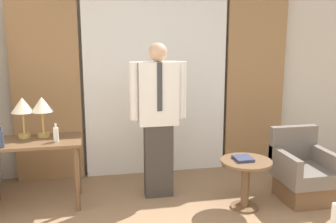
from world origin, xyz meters
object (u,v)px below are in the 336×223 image
table_lamp_right (42,107)px  bottle_by_lamp (1,139)px  bottle_near_edge (56,134)px  side_table (246,176)px  armchair (302,174)px  person (158,115)px  book (243,158)px  table_lamp_left (22,107)px  desk (33,152)px

table_lamp_right → bottle_by_lamp: bearing=-136.6°
bottle_near_edge → side_table: size_ratio=0.36×
bottle_near_edge → bottle_by_lamp: size_ratio=0.94×
armchair → table_lamp_right: bearing=168.8°
bottle_near_edge → person: person is taller
bottle_near_edge → bottle_by_lamp: 0.53m
bottle_near_edge → book: bottle_near_edge is taller
table_lamp_right → armchair: bearing=-11.2°
bottle_near_edge → book: size_ratio=0.93×
table_lamp_left → book: (2.31, -0.64, -0.53)m
armchair → side_table: armchair is taller
desk → table_lamp_left: (-0.10, 0.14, 0.47)m
desk → bottle_by_lamp: 0.40m
table_lamp_left → armchair: (3.07, -0.57, -0.79)m
side_table → book: book is taller
desk → table_lamp_left: table_lamp_left is taller
book → armchair: bearing=5.5°
table_lamp_left → bottle_by_lamp: size_ratio=2.13×
armchair → desk: bearing=171.8°
book → side_table: bearing=-36.1°
desk → person: (1.37, 0.00, 0.35)m
table_lamp_left → bottle_near_edge: 0.50m
desk → bottle_near_edge: 0.34m
bottle_near_edge → armchair: 2.78m
table_lamp_right → table_lamp_left: bearing=180.0°
person → book: 1.06m
desk → person: 1.42m
table_lamp_left → table_lamp_right: (0.20, 0.00, 0.00)m
person → book: bearing=-31.2°
person → desk: bearing=-179.8°
armchair → bottle_by_lamp: bearing=176.2°
book → desk: bearing=167.2°
bottle_by_lamp → side_table: 2.57m
person → armchair: (1.60, -0.43, -0.67)m
person → bottle_by_lamp: bearing=-172.6°
table_lamp_left → armchair: size_ratio=0.55×
table_lamp_left → side_table: (2.34, -0.66, -0.72)m
table_lamp_right → person: size_ratio=0.25×
bottle_near_edge → armchair: (2.71, -0.32, -0.53)m
armchair → book: bearing=-174.5°
desk → side_table: size_ratio=1.87×
desk → bottle_by_lamp: bottle_by_lamp is taller
book → table_lamp_right: bearing=163.1°
desk → side_table: bearing=-13.1°
desk → armchair: armchair is taller
bottle_by_lamp → book: size_ratio=0.99×
table_lamp_right → person: 1.28m
person → book: person is taller
table_lamp_left → person: (1.47, -0.14, -0.12)m
bottle_by_lamp → book: (2.47, -0.29, -0.27)m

